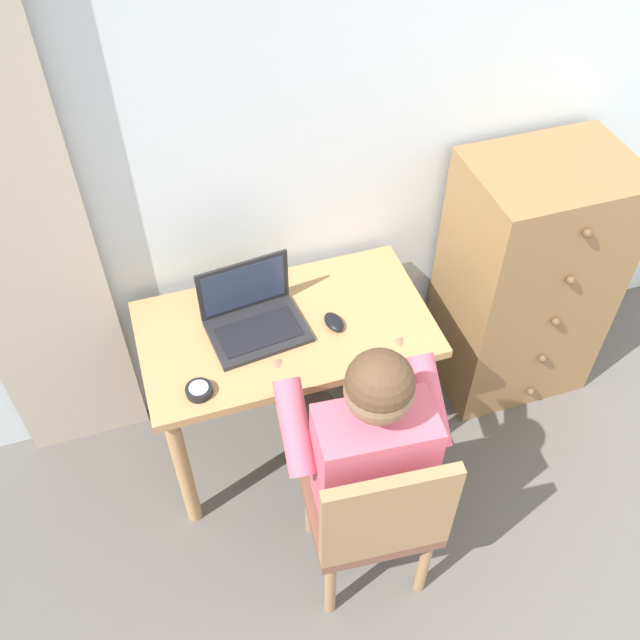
{
  "coord_description": "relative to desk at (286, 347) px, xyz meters",
  "views": [
    {
      "loc": [
        -0.92,
        0.15,
        2.61
      ],
      "look_at": [
        -0.41,
        1.73,
        0.82
      ],
      "focal_mm": 39.75,
      "sensor_mm": 36.0,
      "label": 1
    }
  ],
  "objects": [
    {
      "name": "desk",
      "position": [
        0.0,
        0.0,
        0.0
      ],
      "size": [
        1.06,
        0.59,
        0.72
      ],
      "color": "tan",
      "rests_on": "ground_plane"
    },
    {
      "name": "wall_back",
      "position": [
        0.51,
        0.37,
        0.65
      ],
      "size": [
        4.8,
        0.05,
        2.5
      ],
      "primitive_type": "cube",
      "color": "silver",
      "rests_on": "ground_plane"
    },
    {
      "name": "dresser",
      "position": [
        1.05,
        0.07,
        -0.03
      ],
      "size": [
        0.62,
        0.5,
        1.13
      ],
      "color": "olive",
      "rests_on": "ground_plane"
    },
    {
      "name": "chair",
      "position": [
        0.1,
        -0.68,
        -0.12
      ],
      "size": [
        0.45,
        0.43,
        0.86
      ],
      "color": "brown",
      "rests_on": "ground_plane"
    },
    {
      "name": "person_seated",
      "position": [
        0.12,
        -0.5,
        0.06
      ],
      "size": [
        0.56,
        0.61,
        1.18
      ],
      "color": "#4C4C4C",
      "rests_on": "ground_plane"
    },
    {
      "name": "curtain_panel",
      "position": [
        -0.82,
        0.3,
        0.53
      ],
      "size": [
        0.48,
        0.03,
        2.26
      ],
      "primitive_type": "cube",
      "color": "#BCAD99",
      "rests_on": "ground_plane"
    },
    {
      "name": "desk_clock",
      "position": [
        -0.36,
        -0.2,
        0.13
      ],
      "size": [
        0.09,
        0.09,
        0.03
      ],
      "color": "black",
      "rests_on": "desk"
    },
    {
      "name": "computer_mouse",
      "position": [
        0.17,
        -0.05,
        0.13
      ],
      "size": [
        0.07,
        0.11,
        0.03
      ],
      "primitive_type": "ellipsoid",
      "rotation": [
        0.0,
        0.0,
        0.16
      ],
      "color": "black",
      "rests_on": "desk"
    },
    {
      "name": "laptop",
      "position": [
        -0.11,
        0.04,
        0.17
      ],
      "size": [
        0.37,
        0.29,
        0.24
      ],
      "color": "#232326",
      "rests_on": "desk"
    }
  ]
}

